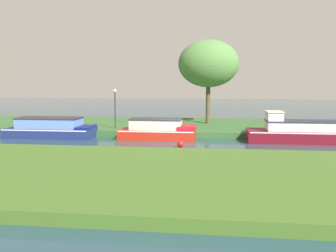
{
  "coord_description": "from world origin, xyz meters",
  "views": [
    {
      "loc": [
        2.44,
        -22.97,
        3.84
      ],
      "look_at": [
        -0.55,
        1.2,
        0.9
      ],
      "focal_mm": 39.63,
      "sensor_mm": 36.0,
      "label": 1
    }
  ],
  "objects": [
    {
      "name": "red_narrowboat",
      "position": [
        -1.2,
        1.2,
        0.59
      ],
      "size": [
        5.06,
        1.95,
        1.37
      ],
      "color": "red",
      "rests_on": "ground_plane"
    },
    {
      "name": "willow_tree_left",
      "position": [
        1.97,
        7.45,
        5.25
      ],
      "size": [
        4.9,
        3.88,
        6.78
      ],
      "color": "brown",
      "rests_on": "riverbank_far"
    },
    {
      "name": "navy_cruiser",
      "position": [
        -8.72,
        1.2,
        0.59
      ],
      "size": [
        6.04,
        2.33,
        1.38
      ],
      "color": "navy",
      "rests_on": "ground_plane"
    },
    {
      "name": "lamp_post",
      "position": [
        -4.75,
        3.48,
        2.21
      ],
      "size": [
        0.24,
        0.24,
        2.88
      ],
      "color": "#333338",
      "rests_on": "riverbank_far"
    },
    {
      "name": "ground_plane",
      "position": [
        0.0,
        0.0,
        0.0
      ],
      "size": [
        120.0,
        120.0,
        0.0
      ],
      "primitive_type": "plane",
      "color": "#25434E"
    },
    {
      "name": "riverbank_near",
      "position": [
        0.0,
        -9.0,
        0.2
      ],
      "size": [
        72.0,
        10.0,
        0.4
      ],
      "primitive_type": "cube",
      "color": "#406324",
      "rests_on": "ground_plane"
    },
    {
      "name": "maroon_barge",
      "position": [
        8.21,
        1.2,
        0.63
      ],
      "size": [
        7.51,
        2.33,
        1.95
      ],
      "color": "maroon",
      "rests_on": "ground_plane"
    },
    {
      "name": "riverbank_far",
      "position": [
        0.0,
        7.0,
        0.2
      ],
      "size": [
        72.0,
        10.0,
        0.4
      ],
      "primitive_type": "cube",
      "color": "#355F2E",
      "rests_on": "ground_plane"
    },
    {
      "name": "channel_buoy",
      "position": [
        0.53,
        -1.61,
        0.19
      ],
      "size": [
        0.38,
        0.38,
        0.38
      ],
      "primitive_type": "sphere",
      "color": "red",
      "rests_on": "ground_plane"
    },
    {
      "name": "mooring_post_near",
      "position": [
        8.45,
        2.62,
        0.8
      ],
      "size": [
        0.13,
        0.13,
        0.8
      ],
      "primitive_type": "cylinder",
      "color": "#52342A",
      "rests_on": "riverbank_far"
    }
  ]
}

